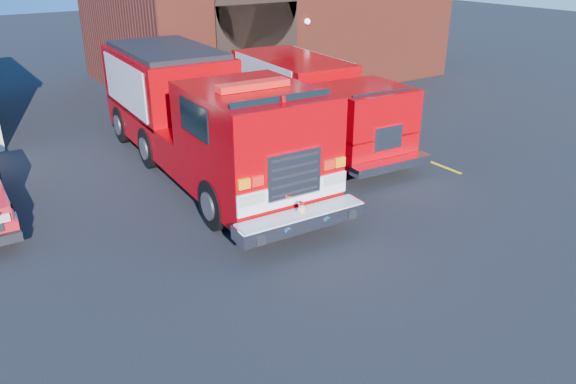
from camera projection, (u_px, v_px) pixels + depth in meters
ground at (259, 226)px, 13.16m from camera, size 100.00×100.00×0.00m
parking_stripe_near at (422, 159)px, 17.25m from camera, size 0.12×3.00×0.01m
parking_stripe_mid at (358, 134)px, 19.52m from camera, size 0.12×3.00×0.01m
parking_stripe_far at (308, 114)px, 21.79m from camera, size 0.12×3.00×0.01m
fire_engine at (201, 115)px, 15.69m from camera, size 3.43×10.57×3.22m
secondary_truck at (313, 100)px, 18.22m from camera, size 3.01×8.09×2.57m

